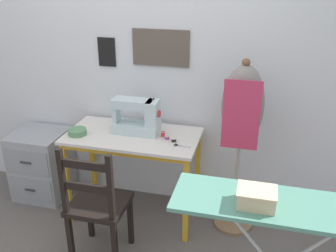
{
  "coord_description": "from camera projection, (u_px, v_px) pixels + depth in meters",
  "views": [
    {
      "loc": [
        0.96,
        -2.3,
        2.03
      ],
      "look_at": [
        0.3,
        0.26,
        0.88
      ],
      "focal_mm": 40.0,
      "sensor_mm": 36.0,
      "label": 1
    }
  ],
  "objects": [
    {
      "name": "thread_spool_near_machine",
      "position": [
        163.0,
        134.0,
        2.98
      ],
      "size": [
        0.04,
        0.04,
        0.04
      ],
      "color": "red",
      "rests_on": "sewing_table"
    },
    {
      "name": "thread_spool_far_edge",
      "position": [
        174.0,
        140.0,
        2.89
      ],
      "size": [
        0.04,
        0.04,
        0.03
      ],
      "color": "black",
      "rests_on": "sewing_table"
    },
    {
      "name": "sewing_machine",
      "position": [
        138.0,
        117.0,
        3.0
      ],
      "size": [
        0.39,
        0.18,
        0.31
      ],
      "color": "silver",
      "rests_on": "sewing_table"
    },
    {
      "name": "thread_spool_mid_table",
      "position": [
        167.0,
        138.0,
        2.93
      ],
      "size": [
        0.04,
        0.04,
        0.03
      ],
      "color": "purple",
      "rests_on": "sewing_table"
    },
    {
      "name": "filing_cabinet",
      "position": [
        42.0,
        164.0,
        3.48
      ],
      "size": [
        0.46,
        0.47,
        0.63
      ],
      "color": "#93999E",
      "rests_on": "ground_plane"
    },
    {
      "name": "wall_back",
      "position": [
        144.0,
        62.0,
        3.13
      ],
      "size": [
        10.0,
        0.07,
        2.55
      ],
      "color": "silver",
      "rests_on": "ground_plane"
    },
    {
      "name": "fabric_bowl",
      "position": [
        77.0,
        132.0,
        3.01
      ],
      "size": [
        0.15,
        0.15,
        0.05
      ],
      "color": "#56895B",
      "rests_on": "sewing_table"
    },
    {
      "name": "ground_plane",
      "position": [
        125.0,
        233.0,
        3.07
      ],
      "size": [
        14.0,
        14.0,
        0.0
      ],
      "primitive_type": "plane",
      "color": "#5B5651"
    },
    {
      "name": "sewing_table",
      "position": [
        132.0,
        146.0,
        3.05
      ],
      "size": [
        1.08,
        0.57,
        0.76
      ],
      "color": "silver",
      "rests_on": "ground_plane"
    },
    {
      "name": "storage_box",
      "position": [
        256.0,
        197.0,
        1.93
      ],
      "size": [
        0.2,
        0.16,
        0.09
      ],
      "color": "beige",
      "rests_on": "ironing_board"
    },
    {
      "name": "ironing_board",
      "position": [
        284.0,
        212.0,
        1.97
      ],
      "size": [
        1.19,
        0.37,
        0.88
      ],
      "color": "#518E7A",
      "rests_on": "ground_plane"
    },
    {
      "name": "wooden_chair",
      "position": [
        97.0,
        206.0,
        2.66
      ],
      "size": [
        0.4,
        0.38,
        0.95
      ],
      "color": "black",
      "rests_on": "ground_plane"
    },
    {
      "name": "scissors",
      "position": [
        179.0,
        146.0,
        2.83
      ],
      "size": [
        0.14,
        0.06,
        0.01
      ],
      "color": "silver",
      "rests_on": "sewing_table"
    },
    {
      "name": "dress_form",
      "position": [
        242.0,
        115.0,
        2.78
      ],
      "size": [
        0.32,
        0.32,
        1.43
      ],
      "color": "#846647",
      "rests_on": "ground_plane"
    }
  ]
}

